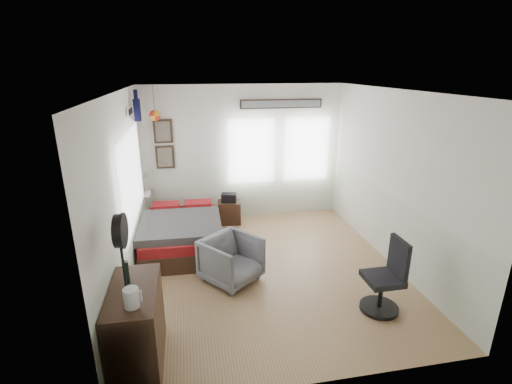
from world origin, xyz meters
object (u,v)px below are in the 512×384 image
(dresser, at_px, (137,327))
(task_chair, at_px, (386,282))
(nightstand, at_px, (229,212))
(armchair, at_px, (231,260))
(bed, at_px, (182,233))

(dresser, relative_size, task_chair, 1.01)
(dresser, distance_m, nightstand, 3.83)
(nightstand, xyz_separation_m, task_chair, (1.64, -3.20, 0.18))
(armchair, height_order, task_chair, task_chair)
(dresser, bearing_deg, nightstand, 68.86)
(bed, bearing_deg, dresser, -97.95)
(bed, height_order, task_chair, task_chair)
(bed, height_order, dresser, dresser)
(dresser, distance_m, armchair, 1.84)
(armchair, relative_size, task_chair, 0.75)
(dresser, distance_m, task_chair, 3.04)
(bed, relative_size, dresser, 1.85)
(dresser, height_order, nightstand, dresser)
(task_chair, bearing_deg, bed, 138.60)
(bed, height_order, nightstand, bed)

